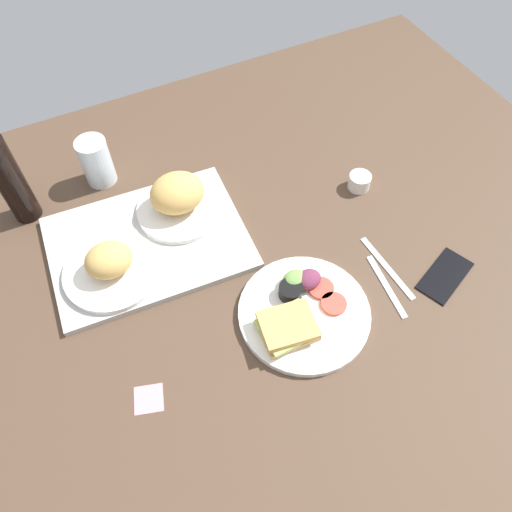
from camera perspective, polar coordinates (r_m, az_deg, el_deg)
ground_plane at (r=113.08cm, az=-0.23°, el=-3.08°), size 190.00×150.00×3.00cm
serving_tray at (r=119.26cm, az=-12.23°, el=1.52°), size 47.09×35.91×1.60cm
bread_plate_near at (r=113.06cm, az=-16.36°, el=-1.05°), size 21.44×21.44×8.46cm
bread_plate_far at (r=119.98cm, az=-8.95°, el=6.56°), size 20.56×20.56×10.23cm
plate_with_salad at (r=106.24cm, az=5.15°, el=-6.26°), size 28.19×28.19×5.40cm
drinking_glass at (r=132.31cm, az=-17.84°, el=10.27°), size 7.60×7.60×12.67cm
soda_bottle at (r=127.14cm, az=-26.37°, el=7.73°), size 6.40×6.40×23.46cm
espresso_cup at (r=130.05cm, az=11.77°, el=8.36°), size 5.60×5.60×4.00cm
fork at (r=114.36cm, az=14.74°, el=-3.32°), size 3.48×17.04×0.50cm
knife at (r=117.13cm, az=14.82°, el=-1.26°), size 2.12×19.04×0.50cm
cell_phone at (r=119.75cm, az=20.88°, el=-2.07°), size 16.06×12.21×0.80cm
sticky_note at (r=102.09cm, az=-12.20°, el=-15.72°), size 7.00×7.00×0.12cm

